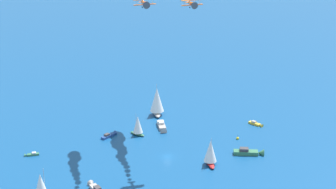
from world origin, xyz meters
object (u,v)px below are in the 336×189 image
motorboat_far_stbd (95,188)px  motorboat_trailing (256,124)px  marker_buoy (238,138)px  sailboat_near_centre (157,101)px  motorboat_offshore (250,152)px  biplane_wingman (145,3)px  sailboat_inshore (138,126)px  biplane_lead (192,4)px  motorboat_far_port (110,135)px  motorboat_mid_cluster (162,127)px  motorboat_outer_ring_a (31,154)px  sailboat_outer_ring_b (210,152)px

motorboat_far_stbd → motorboat_trailing: (-14.10, -78.36, -0.17)m
marker_buoy → sailboat_near_centre: bearing=0.1°
motorboat_offshore → biplane_wingman: 67.43m
sailboat_inshore → biplane_lead: (-26.22, 1.07, 51.03)m
sailboat_near_centre → sailboat_inshore: bearing=110.1°
motorboat_far_port → marker_buoy: (-40.83, -29.22, -0.18)m
motorboat_mid_cluster → biplane_lead: 60.16m
motorboat_mid_cluster → motorboat_offshore: bearing=-177.6°
sailboat_near_centre → motorboat_trailing: 43.35m
motorboat_offshore → biplane_wingman: biplane_wingman is taller
motorboat_outer_ring_a → sailboat_inshore: bearing=-116.0°
motorboat_far_port → biplane_lead: size_ratio=1.08×
sailboat_near_centre → motorboat_outer_ring_a: (10.60, 58.91, -5.88)m
motorboat_far_port → sailboat_inshore: (-7.87, -7.96, 3.53)m
motorboat_offshore → motorboat_outer_ring_a: size_ratio=2.14×
motorboat_offshore → motorboat_outer_ring_a: 79.73m
motorboat_far_stbd → marker_buoy: size_ratio=4.22×
sailboat_near_centre → motorboat_mid_cluster: bearing=137.3°
motorboat_offshore → motorboat_outer_ring_a: motorboat_offshore is taller
motorboat_far_port → biplane_wingman: size_ratio=1.08×
motorboat_trailing → motorboat_outer_ring_a: (50.10, 75.80, -0.10)m
motorboat_far_stbd → motorboat_mid_cluster: size_ratio=0.92×
sailboat_near_centre → marker_buoy: (-40.74, -0.04, -5.90)m
sailboat_near_centre → sailboat_inshore: size_ratio=1.54×
motorboat_far_port → biplane_wingman: biplane_wingman is taller
motorboat_far_port → motorboat_far_stbd: size_ratio=0.82×
motorboat_offshore → motorboat_far_stbd: bearing=64.0°
sailboat_near_centre → sailboat_outer_ring_b: 50.43m
motorboat_far_stbd → motorboat_outer_ring_a: bearing=-4.1°
motorboat_far_port → motorboat_far_stbd: (-25.49, 32.30, 0.11)m
motorboat_outer_ring_a → marker_buoy: 78.17m
marker_buoy → motorboat_far_port: bearing=35.6°
motorboat_outer_ring_a → motorboat_trailing: bearing=-123.5°
biplane_wingman → motorboat_trailing: bearing=-103.4°
motorboat_trailing → motorboat_mid_cluster: size_ratio=0.69×
motorboat_far_stbd → sailboat_inshore: size_ratio=0.99×
sailboat_outer_ring_b → marker_buoy: size_ratio=4.97×
sailboat_inshore → motorboat_offshore: 45.34m
motorboat_offshore → motorboat_far_port: bearing=21.9°
sailboat_near_centre → biplane_lead: (-34.00, 22.30, 48.83)m
motorboat_far_stbd → biplane_wingman: (-1.17, -23.94, 55.86)m
sailboat_inshore → marker_buoy: size_ratio=4.27×
sailboat_inshore → biplane_lead: bearing=177.7°
sailboat_inshore → marker_buoy: 39.40m
sailboat_inshore → motorboat_mid_cluster: sailboat_inshore is taller
motorboat_far_stbd → motorboat_mid_cluster: bearing=-74.4°
motorboat_outer_ring_a → sailboat_near_centre: bearing=-100.2°
motorboat_mid_cluster → biplane_lead: biplane_lead is taller
sailboat_near_centre → motorboat_outer_ring_a: bearing=79.8°
motorboat_far_stbd → motorboat_far_port: bearing=-51.7°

